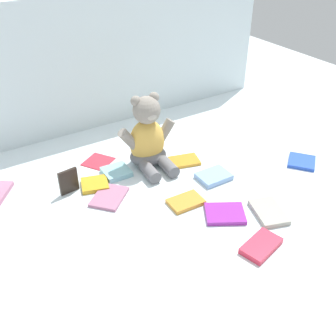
{
  "coord_description": "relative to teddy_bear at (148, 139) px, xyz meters",
  "views": [
    {
      "loc": [
        -0.56,
        -1.02,
        0.83
      ],
      "look_at": [
        0.02,
        -0.1,
        0.1
      ],
      "focal_mm": 41.91,
      "sensor_mm": 36.0,
      "label": 1
    }
  ],
  "objects": [
    {
      "name": "ground_plane",
      "position": [
        -0.05,
        -0.1,
        -0.1
      ],
      "size": [
        3.2,
        3.2,
        0.0
      ],
      "primitive_type": "plane",
      "color": "silver"
    },
    {
      "name": "backdrop_drape",
      "position": [
        -0.05,
        0.4,
        0.17
      ],
      "size": [
        1.73,
        0.03,
        0.56
      ],
      "primitive_type": "cube",
      "color": "silver",
      "rests_on": "ground_plane"
    },
    {
      "name": "teddy_bear",
      "position": [
        0.0,
        0.0,
        0.0
      ],
      "size": [
        0.23,
        0.21,
        0.28
      ],
      "rotation": [
        0.0,
        0.0,
        -0.07
      ],
      "color": "#E5B24C",
      "rests_on": "ground_plane"
    },
    {
      "name": "book_case_0",
      "position": [
        -0.02,
        -0.28,
        -0.1
      ],
      "size": [
        0.12,
        0.08,
        0.01
      ],
      "primitive_type": "cube",
      "rotation": [
        0.0,
        0.0,
        1.54
      ],
      "color": "orange",
      "rests_on": "ground_plane"
    },
    {
      "name": "book_case_1",
      "position": [
        -0.14,
        -0.0,
        -0.09
      ],
      "size": [
        0.1,
        0.1,
        0.02
      ],
      "primitive_type": "cube",
      "rotation": [
        0.0,
        0.0,
        3.11
      ],
      "color": "#83BECB",
      "rests_on": "ground_plane"
    },
    {
      "name": "book_case_2",
      "position": [
        0.18,
        -0.47,
        -0.1
      ],
      "size": [
        0.13,
        0.15,
        0.02
      ],
      "primitive_type": "cube",
      "rotation": [
        0.0,
        0.0,
        5.97
      ],
      "color": "#9E9D90",
      "rests_on": "ground_plane"
    },
    {
      "name": "book_case_3",
      "position": [
        0.05,
        -0.57,
        -0.09
      ],
      "size": [
        0.14,
        0.1,
        0.02
      ],
      "primitive_type": "cube",
      "rotation": [
        0.0,
        0.0,
        4.97
      ],
      "color": "#D92B44",
      "rests_on": "ground_plane"
    },
    {
      "name": "book_case_4",
      "position": [
        0.5,
        -0.31,
        -0.1
      ],
      "size": [
        0.14,
        0.14,
        0.01
      ],
      "primitive_type": "cube",
      "rotation": [
        0.0,
        0.0,
        2.25
      ],
      "color": "blue",
      "rests_on": "ground_plane"
    },
    {
      "name": "book_case_5",
      "position": [
        -0.24,
        -0.03,
        -0.1
      ],
      "size": [
        0.11,
        0.11,
        0.02
      ],
      "primitive_type": "cube",
      "rotation": [
        0.0,
        0.0,
        4.42
      ],
      "color": "gold",
      "rests_on": "ground_plane"
    },
    {
      "name": "book_case_6",
      "position": [
        -0.22,
        -0.12,
        -0.1
      ],
      "size": [
        0.16,
        0.16,
        0.01
      ],
      "primitive_type": "cube",
      "rotation": [
        0.0,
        0.0,
        5.45
      ],
      "color": "#A86686",
      "rests_on": "ground_plane"
    },
    {
      "name": "book_case_7",
      "position": [
        0.12,
        -0.07,
        -0.1
      ],
      "size": [
        0.13,
        0.11,
        0.01
      ],
      "primitive_type": "cube",
      "rotation": [
        0.0,
        0.0,
        4.45
      ],
      "color": "orange",
      "rests_on": "ground_plane"
    },
    {
      "name": "book_case_8",
      "position": [
        -0.32,
        -0.02,
        -0.06
      ],
      "size": [
        0.07,
        0.02,
        0.09
      ],
      "primitive_type": "cube",
      "rotation": [
        0.01,
        0.0,
        0.12
      ],
      "color": "black",
      "rests_on": "ground_plane"
    },
    {
      "name": "book_case_9",
      "position": [
        0.15,
        -0.22,
        -0.09
      ],
      "size": [
        0.12,
        0.09,
        0.02
      ],
      "primitive_type": "cube",
      "rotation": [
        0.0,
        0.0,
        1.57
      ],
      "color": "#7FA9DC",
      "rests_on": "ground_plane"
    },
    {
      "name": "book_case_10",
      "position": [
        -0.16,
        0.11,
        -0.1
      ],
      "size": [
        0.14,
        0.14,
        0.01
      ],
      "primitive_type": "cube",
      "rotation": [
        0.0,
        0.0,
        5.29
      ],
      "color": "red",
      "rests_on": "ground_plane"
    },
    {
      "name": "book_case_11",
      "position": [
        0.05,
        -0.4,
        -0.1
      ],
      "size": [
        0.16,
        0.15,
        0.01
      ],
      "primitive_type": "cube",
      "rotation": [
        0.0,
        0.0,
        1.05
      ],
      "color": "purple",
      "rests_on": "ground_plane"
    }
  ]
}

